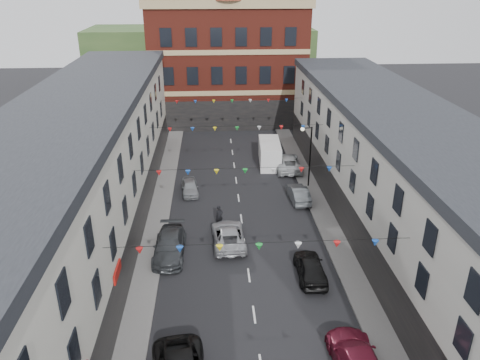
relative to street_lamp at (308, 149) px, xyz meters
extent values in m
plane|color=black|center=(-6.55, -14.00, -3.90)|extent=(160.00, 160.00, 0.00)
cube|color=#605E5B|center=(-13.45, -12.00, -3.83)|extent=(1.80, 64.00, 0.15)
cube|color=#605E5B|center=(0.35, -12.00, -3.83)|extent=(1.80, 64.00, 0.15)
cube|color=beige|center=(-18.35, -13.00, 1.10)|extent=(8.00, 56.00, 10.00)
cube|color=black|center=(-18.35, -13.00, 6.45)|extent=(8.40, 56.00, 0.70)
cube|color=black|center=(-14.30, -13.00, -2.30)|extent=(0.12, 56.00, 3.20)
cube|color=#B9B6AD|center=(5.25, -13.00, 0.60)|extent=(8.00, 56.00, 9.00)
cube|color=black|center=(5.25, -13.00, 5.45)|extent=(8.40, 56.00, 0.70)
cube|color=black|center=(1.20, -13.00, -2.30)|extent=(0.12, 56.00, 3.20)
cube|color=maroon|center=(-6.55, 24.00, 3.60)|extent=(20.00, 12.00, 15.00)
cube|color=tan|center=(-6.55, 24.00, 11.60)|extent=(20.60, 12.60, 1.00)
cube|color=maroon|center=(-14.05, 21.00, 8.10)|extent=(5.00, 5.00, 24.00)
cube|color=#2C4A22|center=(-10.55, 48.00, 1.10)|extent=(40.00, 14.00, 10.00)
cylinder|color=black|center=(0.25, 0.00, -0.90)|extent=(0.14, 0.14, 6.00)
cylinder|color=black|center=(-0.15, 0.00, 2.00)|extent=(0.90, 0.10, 0.10)
sphere|color=beige|center=(-0.60, 0.00, 1.90)|extent=(0.36, 0.36, 0.36)
imported|color=#383B3E|center=(-12.05, -11.14, -3.13)|extent=(2.29, 5.38, 1.55)
imported|color=gray|center=(-10.99, -0.69, -3.27)|extent=(1.87, 3.87, 1.28)
imported|color=black|center=(-2.47, -14.44, -3.15)|extent=(1.84, 4.46, 1.51)
imported|color=#565B5F|center=(-1.23, -2.86, -3.21)|extent=(1.70, 4.27, 1.38)
imported|color=silver|center=(-1.05, 4.54, -3.14)|extent=(2.59, 5.50, 1.52)
imported|color=#A4A5AB|center=(-7.76, -9.80, -3.19)|extent=(2.59, 5.21, 1.42)
cube|color=white|center=(-2.75, 6.18, -2.68)|extent=(2.43, 5.63, 2.44)
imported|color=black|center=(-8.40, -7.00, -3.03)|extent=(0.75, 0.64, 1.74)
camera|label=1|loc=(-8.76, -40.24, 14.68)|focal=35.00mm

